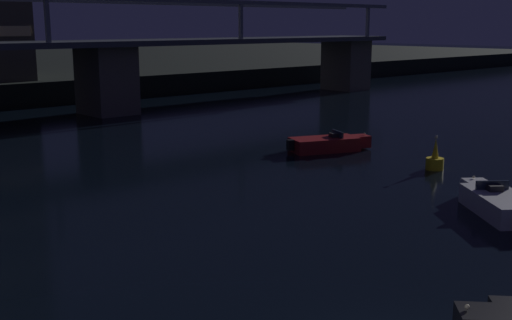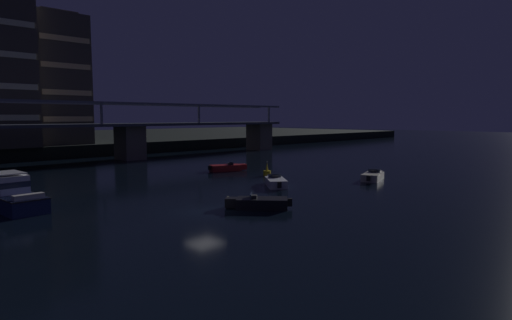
# 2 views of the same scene
# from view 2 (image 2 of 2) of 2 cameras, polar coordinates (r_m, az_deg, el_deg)

# --- Properties ---
(ground_plane) EXTENTS (400.00, 400.00, 0.00)m
(ground_plane) POSITION_cam_2_polar(r_m,az_deg,el_deg) (32.36, -6.95, -6.85)
(ground_plane) COLOR black
(river_bridge) EXTENTS (96.54, 6.40, 9.38)m
(river_bridge) POSITION_cam_2_polar(r_m,az_deg,el_deg) (67.95, -27.91, 2.80)
(river_bridge) COLOR #605B51
(river_bridge) RESTS_ON ground
(tower_east_tall) EXTENTS (8.91, 11.49, 23.09)m
(tower_east_tall) POSITION_cam_2_polar(r_m,az_deg,el_deg) (85.55, -25.37, 9.63)
(tower_east_tall) COLOR #423D38
(tower_east_tall) RESTS_ON far_riverbank
(cabin_cruiser_near_left) EXTENTS (3.20, 9.25, 2.79)m
(cabin_cruiser_near_left) POSITION_cam_2_polar(r_m,az_deg,el_deg) (38.18, -30.09, -4.05)
(cabin_cruiser_near_left) COLOR #19234C
(cabin_cruiser_near_left) RESTS_ON ground
(speedboat_near_center) EXTENTS (4.05, 4.66, 1.16)m
(speedboat_near_center) POSITION_cam_2_polar(r_m,az_deg,el_deg) (43.65, 2.64, -2.97)
(speedboat_near_center) COLOR silver
(speedboat_near_center) RESTS_ON ground
(speedboat_near_right) EXTENTS (5.13, 2.96, 1.16)m
(speedboat_near_right) POSITION_cam_2_polar(r_m,az_deg,el_deg) (49.55, 15.43, -2.12)
(speedboat_near_right) COLOR beige
(speedboat_near_right) RESTS_ON ground
(speedboat_mid_left) EXTENTS (4.28, 4.49, 1.16)m
(speedboat_mid_left) POSITION_cam_2_polar(r_m,az_deg,el_deg) (33.11, 0.43, -5.78)
(speedboat_mid_left) COLOR black
(speedboat_mid_left) RESTS_ON ground
(speedboat_mid_center) EXTENTS (5.06, 3.14, 1.16)m
(speedboat_mid_center) POSITION_cam_2_polar(r_m,az_deg,el_deg) (55.97, -3.91, -1.03)
(speedboat_mid_center) COLOR maroon
(speedboat_mid_center) RESTS_ON ground
(channel_buoy) EXTENTS (0.90, 0.90, 1.76)m
(channel_buoy) POSITION_cam_2_polar(r_m,az_deg,el_deg) (51.19, 1.48, -1.59)
(channel_buoy) COLOR yellow
(channel_buoy) RESTS_ON ground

